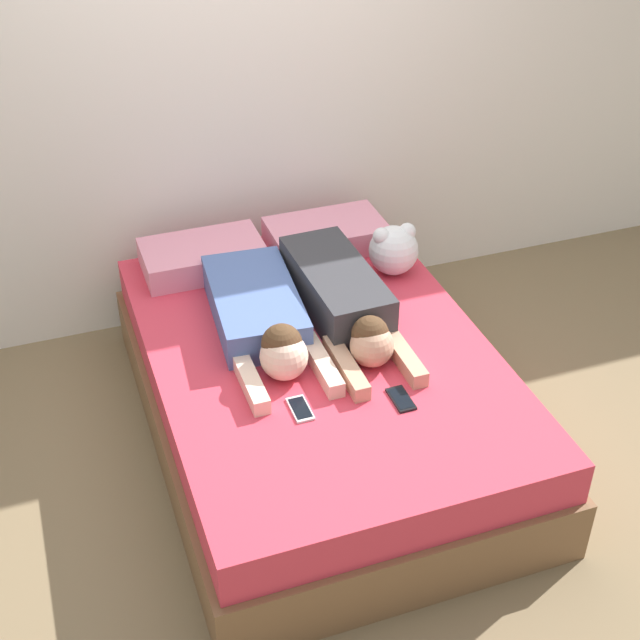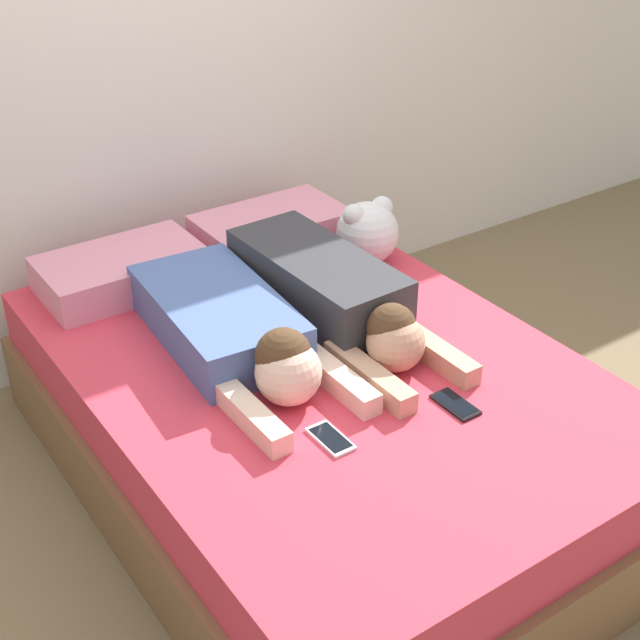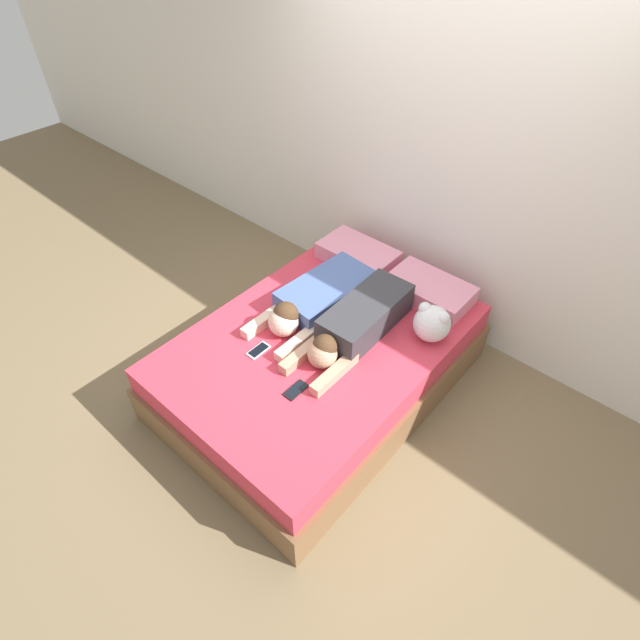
% 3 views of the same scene
% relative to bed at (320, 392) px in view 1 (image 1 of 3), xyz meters
% --- Properties ---
extents(ground_plane, '(12.00, 12.00, 0.00)m').
position_rel_bed_xyz_m(ground_plane, '(0.00, 0.00, -0.24)').
color(ground_plane, '#7F6B4C').
extents(wall_back, '(12.00, 0.06, 2.60)m').
position_rel_bed_xyz_m(wall_back, '(0.00, 1.21, 1.06)').
color(wall_back, white).
rests_on(wall_back, ground_plane).
extents(bed, '(1.50, 2.11, 0.49)m').
position_rel_bed_xyz_m(bed, '(0.00, 0.00, 0.00)').
color(bed, brown).
rests_on(bed, ground_plane).
extents(pillow_head_left, '(0.59, 0.35, 0.13)m').
position_rel_bed_xyz_m(pillow_head_left, '(-0.32, 0.82, 0.32)').
color(pillow_head_left, pink).
rests_on(pillow_head_left, bed).
extents(pillow_head_right, '(0.59, 0.35, 0.13)m').
position_rel_bed_xyz_m(pillow_head_right, '(0.32, 0.82, 0.32)').
color(pillow_head_right, pink).
rests_on(pillow_head_right, bed).
extents(person_left, '(0.42, 1.02, 0.23)m').
position_rel_bed_xyz_m(person_left, '(-0.20, 0.18, 0.34)').
color(person_left, '#4C66A5').
rests_on(person_left, bed).
extents(person_right, '(0.33, 1.03, 0.22)m').
position_rel_bed_xyz_m(person_right, '(0.17, 0.16, 0.36)').
color(person_right, '#333338').
rests_on(person_right, bed).
extents(cell_phone_left, '(0.08, 0.16, 0.01)m').
position_rel_bed_xyz_m(cell_phone_left, '(-0.21, -0.36, 0.26)').
color(cell_phone_left, silver).
rests_on(cell_phone_left, bed).
extents(cell_phone_right, '(0.08, 0.16, 0.01)m').
position_rel_bed_xyz_m(cell_phone_right, '(0.19, -0.44, 0.26)').
color(cell_phone_right, black).
rests_on(cell_phone_right, bed).
extents(plush_toy, '(0.24, 0.24, 0.26)m').
position_rel_bed_xyz_m(plush_toy, '(0.55, 0.47, 0.38)').
color(plush_toy, white).
rests_on(plush_toy, bed).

